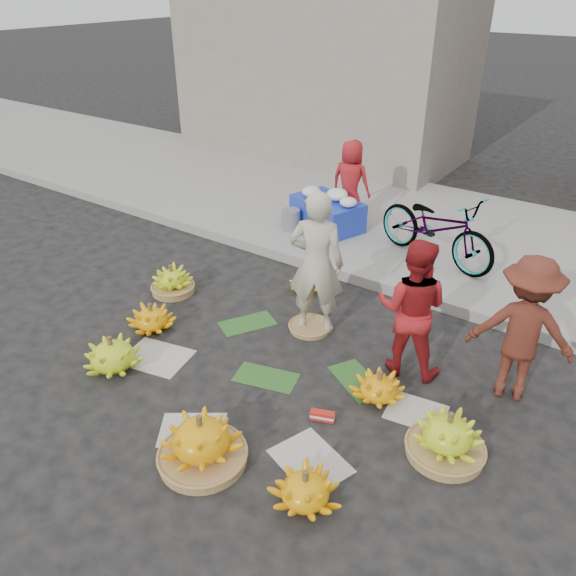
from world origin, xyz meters
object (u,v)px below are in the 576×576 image
Objects in this scene: banana_bunch_4 at (447,437)px; vendor_cream at (316,264)px; banana_bunch_0 at (151,318)px; flower_table at (328,211)px; bicycle at (437,227)px.

vendor_cream reaches higher than banana_bunch_4.
flower_table is (0.27, 3.53, 0.24)m from banana_bunch_0.
banana_bunch_0 is at bearing -74.90° from flower_table.
banana_bunch_4 is 0.61× the size of flower_table.
banana_bunch_0 is 0.33× the size of bicycle.
vendor_cream reaches higher than flower_table.
banana_bunch_4 is (3.58, 0.06, 0.06)m from banana_bunch_0.
vendor_cream reaches higher than banana_bunch_0.
bicycle is (0.52, 2.30, -0.24)m from vendor_cream.
banana_bunch_0 is 3.55m from flower_table.
banana_bunch_4 reaches higher than banana_bunch_0.
banana_bunch_0 is at bearing 164.18° from bicycle.
banana_bunch_0 is 0.49× the size of flower_table.
vendor_cream is at bearing -176.82° from bicycle.
banana_bunch_0 is at bearing -179.04° from banana_bunch_4.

